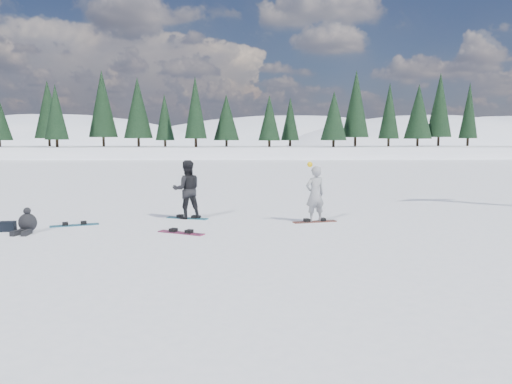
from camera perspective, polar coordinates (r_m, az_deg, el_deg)
The scene contains 10 objects.
ground at distance 15.56m, azimuth 0.83°, elevation -4.24°, with size 420.00×420.00×0.00m, color white.
alpine_backdrop at distance 205.46m, azimuth -4.54°, elevation 1.59°, with size 412.50×227.00×53.20m.
snowboarder_woman at distance 16.77m, azimuth 6.75°, elevation -0.23°, with size 0.81×0.68×2.04m.
snowboarder_man at distance 17.53m, azimuth -7.91°, elevation 0.28°, with size 1.00×0.78×2.05m, color black.
seated_rider at distance 16.40m, azimuth -24.71°, elevation -3.25°, with size 0.59×0.92×0.76m.
gear_bag at distance 16.93m, azimuth -26.53°, elevation -3.54°, with size 0.45×0.30×0.30m, color black.
snowboard_woman at distance 16.90m, azimuth 6.72°, elevation -3.39°, with size 1.50×0.28×0.03m, color maroon.
snowboard_man at distance 17.67m, azimuth -7.86°, elevation -2.98°, with size 1.50×0.28×0.03m, color teal.
snowboard_loose_b at distance 15.02m, azimuth -8.55°, elevation -4.64°, with size 1.50×0.28×0.03m, color #94204E.
snowboard_loose_c at distance 17.16m, azimuth -20.03°, elevation -3.59°, with size 1.50×0.28×0.03m, color #1A6F8F.
Camera 1 is at (-0.61, -15.29, 2.85)m, focal length 35.00 mm.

